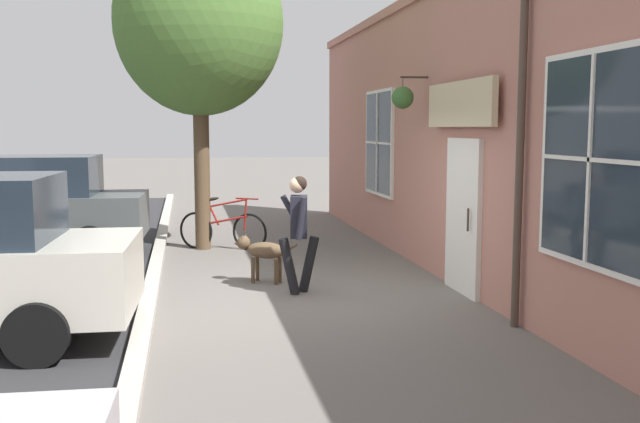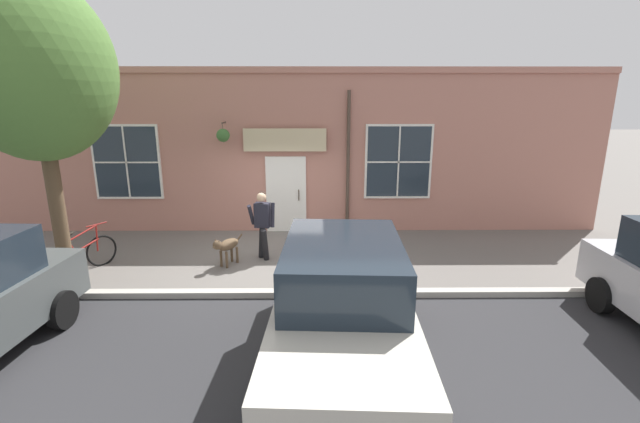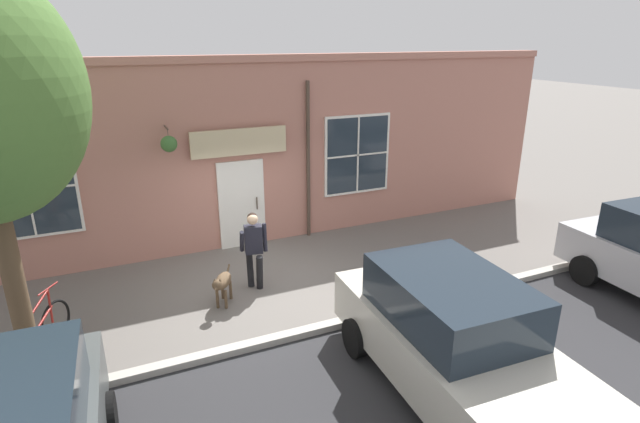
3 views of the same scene
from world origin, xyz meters
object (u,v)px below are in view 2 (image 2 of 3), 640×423
Objects in this scene: dog_on_leash at (227,246)px; leaning_bicycle at (81,256)px; pedestrian_walking at (263,219)px; parked_car_mid_block at (343,307)px; street_tree_by_curb at (39,74)px.

leaning_bicycle reaches higher than dog_on_leash.
pedestrian_walking is at bearing 118.90° from dog_on_leash.
pedestrian_walking is 0.99m from dog_on_leash.
dog_on_leash is 4.40m from parked_car_mid_block.
parked_car_mid_block reaches higher than leaning_bicycle.
street_tree_by_curb is (0.74, -3.07, 3.57)m from dog_on_leash.
street_tree_by_curb reaches higher than dog_on_leash.
pedestrian_walking is 1.78× the size of dog_on_leash.
dog_on_leash is at bearing 103.51° from street_tree_by_curb.
pedestrian_walking reaches higher than dog_on_leash.
dog_on_leash is 0.21× the size of parked_car_mid_block.
parked_car_mid_block is at bearing 32.19° from dog_on_leash.
parked_car_mid_block is (3.71, 2.33, 0.41)m from dog_on_leash.
street_tree_by_curb is 3.68× the size of leaning_bicycle.
parked_car_mid_block is (4.13, 1.58, -0.07)m from pedestrian_walking.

